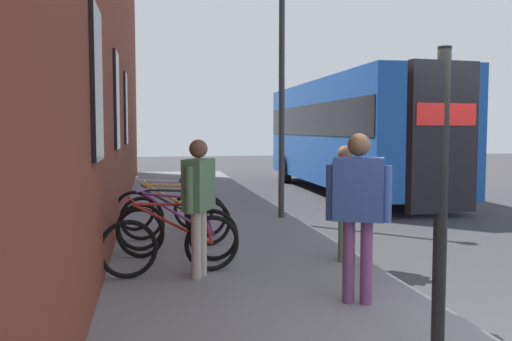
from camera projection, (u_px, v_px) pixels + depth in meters
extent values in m
plane|color=#38383A|center=(359.00, 230.00, 10.73)|extent=(60.00, 60.00, 0.00)
cube|color=slate|center=(206.00, 215.00, 12.18)|extent=(24.00, 3.50, 0.12)
cube|color=brown|center=(110.00, 56.00, 12.51)|extent=(22.00, 0.60, 7.16)
cube|color=black|center=(96.00, 84.00, 5.80)|extent=(0.90, 0.06, 1.60)
cube|color=black|center=(116.00, 101.00, 9.23)|extent=(0.90, 0.06, 1.60)
cube|color=black|center=(126.00, 109.00, 12.66)|extent=(0.90, 0.06, 1.60)
torus|color=black|center=(128.00, 249.00, 6.74)|extent=(0.17, 0.72, 0.72)
torus|color=black|center=(212.00, 243.00, 7.09)|extent=(0.17, 0.72, 0.72)
cylinder|color=#B21E1E|center=(173.00, 224.00, 6.90)|extent=(0.19, 1.01, 0.58)
cylinder|color=#B21E1E|center=(167.00, 204.00, 6.86)|extent=(0.17, 0.85, 0.09)
cylinder|color=#B21E1E|center=(206.00, 224.00, 7.04)|extent=(0.06, 0.19, 0.51)
cube|color=black|center=(200.00, 202.00, 7.00)|extent=(0.13, 0.21, 0.06)
cylinder|color=#B21E1E|center=(132.00, 200.00, 6.71)|extent=(0.48, 0.10, 0.02)
torus|color=black|center=(140.00, 233.00, 7.82)|extent=(0.30, 0.70, 0.72)
torus|color=black|center=(213.00, 235.00, 7.65)|extent=(0.30, 0.70, 0.72)
cylinder|color=#8C338C|center=(178.00, 214.00, 7.71)|extent=(0.38, 0.97, 0.58)
cylinder|color=#8C338C|center=(172.00, 196.00, 7.70)|extent=(0.32, 0.81, 0.09)
cylinder|color=#8C338C|center=(207.00, 217.00, 7.64)|extent=(0.10, 0.19, 0.51)
cube|color=black|center=(202.00, 196.00, 7.63)|extent=(0.16, 0.22, 0.06)
cylinder|color=#8C338C|center=(143.00, 190.00, 7.76)|extent=(0.46, 0.19, 0.02)
torus|color=black|center=(141.00, 227.00, 8.28)|extent=(0.18, 0.72, 0.72)
torus|color=black|center=(209.00, 223.00, 8.65)|extent=(0.18, 0.72, 0.72)
cylinder|color=black|center=(177.00, 207.00, 8.45)|extent=(0.21, 1.01, 0.58)
cylinder|color=black|center=(172.00, 191.00, 8.41)|extent=(0.18, 0.85, 0.09)
cylinder|color=black|center=(204.00, 207.00, 8.60)|extent=(0.07, 0.19, 0.51)
cube|color=black|center=(199.00, 189.00, 8.55)|extent=(0.13, 0.21, 0.06)
cylinder|color=black|center=(144.00, 187.00, 8.25)|extent=(0.48, 0.11, 0.02)
torus|color=black|center=(142.00, 218.00, 9.06)|extent=(0.10, 0.72, 0.72)
torus|color=black|center=(206.00, 216.00, 9.31)|extent=(0.10, 0.72, 0.72)
cylinder|color=orange|center=(176.00, 201.00, 9.17)|extent=(0.09, 1.02, 0.58)
cylinder|color=orange|center=(171.00, 186.00, 9.14)|extent=(0.08, 0.85, 0.09)
cylinder|color=orange|center=(201.00, 201.00, 9.27)|extent=(0.05, 0.19, 0.51)
cube|color=black|center=(197.00, 184.00, 9.24)|extent=(0.11, 0.20, 0.06)
cylinder|color=orange|center=(144.00, 182.00, 9.03)|extent=(0.48, 0.05, 0.02)
torus|color=black|center=(134.00, 211.00, 9.91)|extent=(0.11, 0.72, 0.72)
torus|color=black|center=(194.00, 210.00, 10.03)|extent=(0.11, 0.72, 0.72)
cylinder|color=silver|center=(166.00, 195.00, 9.95)|extent=(0.11, 1.02, 0.58)
cylinder|color=silver|center=(161.00, 181.00, 9.92)|extent=(0.10, 0.85, 0.09)
cylinder|color=silver|center=(189.00, 196.00, 10.00)|extent=(0.05, 0.19, 0.51)
cube|color=black|center=(185.00, 180.00, 9.97)|extent=(0.11, 0.21, 0.06)
cylinder|color=silver|center=(137.00, 177.00, 9.87)|extent=(0.48, 0.06, 0.02)
cylinder|color=black|center=(441.00, 213.00, 4.07)|extent=(0.10, 0.10, 2.40)
cube|color=black|center=(443.00, 137.00, 4.03)|extent=(0.14, 0.56, 1.10)
cube|color=red|center=(443.00, 114.00, 4.02)|extent=(0.14, 0.50, 0.16)
cube|color=#1951B2|center=(349.00, 132.00, 16.90)|extent=(10.53, 2.63, 3.00)
cube|color=black|center=(349.00, 120.00, 16.88)|extent=(10.32, 2.66, 0.90)
cylinder|color=black|center=(440.00, 187.00, 13.91)|extent=(1.00, 0.26, 1.00)
cylinder|color=black|center=(348.00, 188.00, 13.50)|extent=(1.00, 0.26, 1.00)
cylinder|color=black|center=(349.00, 168.00, 20.51)|extent=(1.00, 0.26, 1.00)
cylinder|color=black|center=(285.00, 169.00, 20.10)|extent=(1.00, 0.26, 1.00)
cylinder|color=#4C724C|center=(342.00, 233.00, 7.59)|extent=(0.11, 0.11, 0.78)
cylinder|color=#4C724C|center=(346.00, 231.00, 7.74)|extent=(0.11, 0.11, 0.78)
cube|color=#334C8C|center=(345.00, 183.00, 7.61)|extent=(0.50, 0.46, 0.59)
sphere|color=brown|center=(345.00, 153.00, 7.58)|extent=(0.21, 0.21, 0.21)
cylinder|color=#334C8C|center=(339.00, 187.00, 7.39)|extent=(0.09, 0.09, 0.52)
cylinder|color=#334C8C|center=(350.00, 184.00, 7.85)|extent=(0.09, 0.09, 0.52)
cylinder|color=#B2A599|center=(202.00, 242.00, 6.88)|extent=(0.12, 0.12, 0.83)
cylinder|color=#B2A599|center=(196.00, 245.00, 6.72)|extent=(0.12, 0.12, 0.83)
cube|color=#4C724C|center=(199.00, 185.00, 6.75)|extent=(0.54, 0.45, 0.62)
sphere|color=brown|center=(198.00, 149.00, 6.72)|extent=(0.22, 0.22, 0.22)
cylinder|color=#4C724C|center=(207.00, 186.00, 7.01)|extent=(0.10, 0.10, 0.55)
cylinder|color=#4C724C|center=(189.00, 190.00, 6.49)|extent=(0.10, 0.10, 0.55)
cylinder|color=#723F72|center=(366.00, 263.00, 5.75)|extent=(0.13, 0.13, 0.87)
cylinder|color=#723F72|center=(349.00, 262.00, 5.79)|extent=(0.13, 0.13, 0.87)
cube|color=#334C8C|center=(358.00, 189.00, 5.71)|extent=(0.44, 0.57, 0.65)
sphere|color=brown|center=(359.00, 145.00, 5.68)|extent=(0.24, 0.24, 0.24)
cylinder|color=#334C8C|center=(387.00, 194.00, 5.65)|extent=(0.10, 0.10, 0.58)
cylinder|color=#334C8C|center=(331.00, 192.00, 5.78)|extent=(0.10, 0.10, 0.58)
cylinder|color=#333338|center=(282.00, 94.00, 11.30)|extent=(0.12, 0.12, 5.06)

